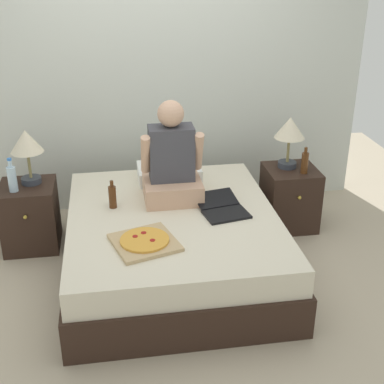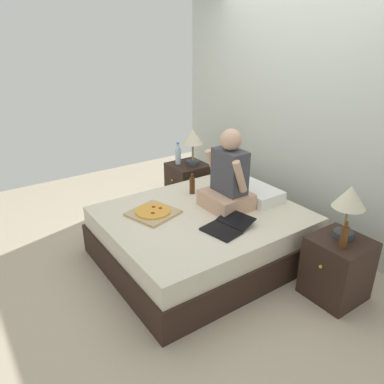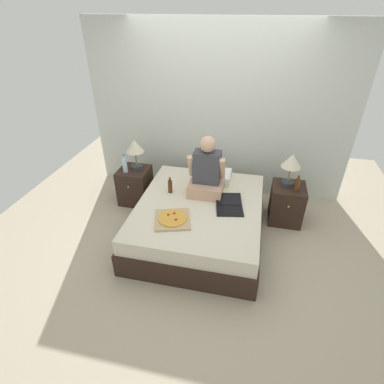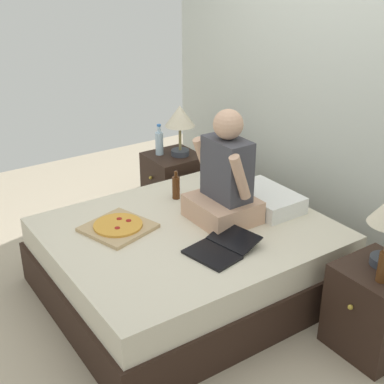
{
  "view_description": "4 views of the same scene",
  "coord_description": "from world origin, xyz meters",
  "px_view_note": "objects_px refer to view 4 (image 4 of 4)",
  "views": [
    {
      "loc": [
        -0.41,
        -3.49,
        2.32
      ],
      "look_at": [
        0.11,
        -0.22,
        0.77
      ],
      "focal_mm": 50.0,
      "sensor_mm": 36.0,
      "label": 1
    },
    {
      "loc": [
        2.57,
        -1.9,
        2.12
      ],
      "look_at": [
        0.0,
        -0.12,
        0.75
      ],
      "focal_mm": 35.0,
      "sensor_mm": 36.0,
      "label": 2
    },
    {
      "loc": [
        0.58,
        -3.03,
        2.63
      ],
      "look_at": [
        -0.04,
        -0.24,
        0.82
      ],
      "focal_mm": 28.0,
      "sensor_mm": 36.0,
      "label": 3
    },
    {
      "loc": [
        2.64,
        -1.76,
        2.22
      ],
      "look_at": [
        0.1,
        -0.04,
        0.81
      ],
      "focal_mm": 50.0,
      "sensor_mm": 36.0,
      "label": 4
    }
  ],
  "objects_px": {
    "beer_bottle": "(383,266)",
    "person_seated": "(225,181)",
    "nightstand_right": "(375,309)",
    "nightstand_left": "(173,183)",
    "laptop": "(219,249)",
    "pizza_box": "(118,227)",
    "lamp_on_left_nightstand": "(180,119)",
    "water_bottle": "(159,142)",
    "beer_bottle_on_bed": "(176,187)",
    "bed": "(188,259)"
  },
  "relations": [
    {
      "from": "bed",
      "to": "laptop",
      "type": "xyz_separation_m",
      "value": [
        0.38,
        -0.02,
        0.27
      ]
    },
    {
      "from": "bed",
      "to": "nightstand_left",
      "type": "relative_size",
      "value": 3.38
    },
    {
      "from": "pizza_box",
      "to": "nightstand_right",
      "type": "bearing_deg",
      "value": 36.16
    },
    {
      "from": "nightstand_right",
      "to": "beer_bottle_on_bed",
      "type": "xyz_separation_m",
      "value": [
        -1.55,
        -0.4,
        0.32
      ]
    },
    {
      "from": "beer_bottle",
      "to": "person_seated",
      "type": "xyz_separation_m",
      "value": [
        -1.15,
        -0.21,
        0.14
      ]
    },
    {
      "from": "lamp_on_left_nightstand",
      "to": "laptop",
      "type": "height_order",
      "value": "lamp_on_left_nightstand"
    },
    {
      "from": "nightstand_right",
      "to": "water_bottle",
      "type": "bearing_deg",
      "value": -177.77
    },
    {
      "from": "water_bottle",
      "to": "person_seated",
      "type": "xyz_separation_m",
      "value": [
        1.23,
        -0.22,
        0.13
      ]
    },
    {
      "from": "lamp_on_left_nightstand",
      "to": "nightstand_right",
      "type": "xyz_separation_m",
      "value": [
        2.19,
        -0.05,
        -0.6
      ]
    },
    {
      "from": "nightstand_left",
      "to": "lamp_on_left_nightstand",
      "type": "bearing_deg",
      "value": 51.37
    },
    {
      "from": "person_seated",
      "to": "beer_bottle_on_bed",
      "type": "height_order",
      "value": "person_seated"
    },
    {
      "from": "water_bottle",
      "to": "person_seated",
      "type": "height_order",
      "value": "person_seated"
    },
    {
      "from": "nightstand_right",
      "to": "nightstand_left",
      "type": "bearing_deg",
      "value": 180.0
    },
    {
      "from": "water_bottle",
      "to": "nightstand_right",
      "type": "height_order",
      "value": "water_bottle"
    },
    {
      "from": "pizza_box",
      "to": "person_seated",
      "type": "bearing_deg",
      "value": 68.31
    },
    {
      "from": "nightstand_left",
      "to": "lamp_on_left_nightstand",
      "type": "relative_size",
      "value": 1.22
    },
    {
      "from": "person_seated",
      "to": "bed",
      "type": "bearing_deg",
      "value": -96.85
    },
    {
      "from": "laptop",
      "to": "beer_bottle",
      "type": "bearing_deg",
      "value": 31.84
    },
    {
      "from": "nightstand_left",
      "to": "pizza_box",
      "type": "bearing_deg",
      "value": -48.4
    },
    {
      "from": "water_bottle",
      "to": "nightstand_left",
      "type": "bearing_deg",
      "value": 48.35
    },
    {
      "from": "beer_bottle",
      "to": "beer_bottle_on_bed",
      "type": "height_order",
      "value": "beer_bottle"
    },
    {
      "from": "nightstand_right",
      "to": "laptop",
      "type": "relative_size",
      "value": 1.17
    },
    {
      "from": "beer_bottle",
      "to": "lamp_on_left_nightstand",
      "type": "bearing_deg",
      "value": 176.2
    },
    {
      "from": "water_bottle",
      "to": "person_seated",
      "type": "relative_size",
      "value": 0.35
    },
    {
      "from": "bed",
      "to": "lamp_on_left_nightstand",
      "type": "xyz_separation_m",
      "value": [
        -1.08,
        0.64,
        0.63
      ]
    },
    {
      "from": "bed",
      "to": "laptop",
      "type": "bearing_deg",
      "value": -2.5
    },
    {
      "from": "laptop",
      "to": "pizza_box",
      "type": "distance_m",
      "value": 0.72
    },
    {
      "from": "person_seated",
      "to": "laptop",
      "type": "xyz_separation_m",
      "value": [
        0.34,
        -0.3,
        -0.27
      ]
    },
    {
      "from": "nightstand_left",
      "to": "pizza_box",
      "type": "relative_size",
      "value": 1.1
    },
    {
      "from": "pizza_box",
      "to": "water_bottle",
      "type": "bearing_deg",
      "value": 136.82
    },
    {
      "from": "beer_bottle",
      "to": "beer_bottle_on_bed",
      "type": "xyz_separation_m",
      "value": [
        -1.62,
        -0.3,
        -0.05
      ]
    },
    {
      "from": "bed",
      "to": "laptop",
      "type": "relative_size",
      "value": 3.95
    },
    {
      "from": "laptop",
      "to": "bed",
      "type": "bearing_deg",
      "value": 177.5
    },
    {
      "from": "nightstand_left",
      "to": "beer_bottle",
      "type": "xyz_separation_m",
      "value": [
        2.3,
        -0.1,
        0.37
      ]
    },
    {
      "from": "lamp_on_left_nightstand",
      "to": "person_seated",
      "type": "relative_size",
      "value": 0.58
    },
    {
      "from": "bed",
      "to": "nightstand_left",
      "type": "bearing_deg",
      "value": 152.27
    },
    {
      "from": "beer_bottle",
      "to": "beer_bottle_on_bed",
      "type": "distance_m",
      "value": 1.65
    },
    {
      "from": "person_seated",
      "to": "beer_bottle_on_bed",
      "type": "distance_m",
      "value": 0.51
    },
    {
      "from": "nightstand_right",
      "to": "beer_bottle",
      "type": "relative_size",
      "value": 2.38
    },
    {
      "from": "beer_bottle",
      "to": "nightstand_right",
      "type": "bearing_deg",
      "value": 125.01
    },
    {
      "from": "laptop",
      "to": "pizza_box",
      "type": "xyz_separation_m",
      "value": [
        -0.61,
        -0.39,
        -0.0
      ]
    },
    {
      "from": "lamp_on_left_nightstand",
      "to": "beer_bottle_on_bed",
      "type": "height_order",
      "value": "lamp_on_left_nightstand"
    },
    {
      "from": "nightstand_left",
      "to": "lamp_on_left_nightstand",
      "type": "distance_m",
      "value": 0.6
    },
    {
      "from": "lamp_on_left_nightstand",
      "to": "laptop",
      "type": "xyz_separation_m",
      "value": [
        1.45,
        -0.65,
        -0.35
      ]
    },
    {
      "from": "bed",
      "to": "nightstand_left",
      "type": "xyz_separation_m",
      "value": [
        -1.12,
        0.59,
        0.03
      ]
    },
    {
      "from": "nightstand_left",
      "to": "nightstand_right",
      "type": "distance_m",
      "value": 2.23
    },
    {
      "from": "beer_bottle",
      "to": "nightstand_left",
      "type": "bearing_deg",
      "value": 177.51
    },
    {
      "from": "beer_bottle",
      "to": "person_seated",
      "type": "height_order",
      "value": "person_seated"
    },
    {
      "from": "water_bottle",
      "to": "pizza_box",
      "type": "height_order",
      "value": "water_bottle"
    },
    {
      "from": "person_seated",
      "to": "laptop",
      "type": "bearing_deg",
      "value": -40.82
    }
  ]
}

